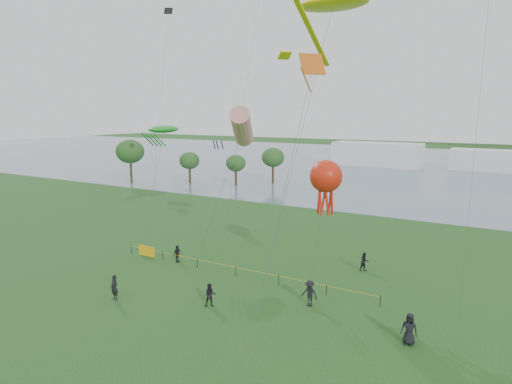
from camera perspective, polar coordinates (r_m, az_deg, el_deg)
The scene contains 17 objects.
ground_plane at distance 25.33m, azimuth -12.01°, elevation -21.92°, with size 400.00×400.00×0.00m, color #153E13.
lake at distance 117.49m, azimuth 22.04°, elevation 3.15°, with size 400.00×120.00×0.08m, color slate.
pavilion_left at distance 114.42m, azimuth 15.83°, elevation 4.85°, with size 22.00×8.00×6.00m, color white.
pavilion_right at distance 114.35m, azimuth 28.96°, elevation 3.68°, with size 18.00×7.00×5.00m, color silver.
trees at distance 83.37m, azimuth -8.83°, elevation 4.73°, with size 29.02×18.38×8.44m.
fence at distance 39.87m, azimuth -10.28°, elevation -8.60°, with size 24.07×0.07×1.05m.
spectator_a at distance 31.13m, azimuth -6.12°, elevation -13.52°, with size 0.82×0.64×1.69m, color black.
spectator_b at distance 31.22m, azimuth 7.15°, elevation -13.26°, with size 1.23×0.71×1.90m, color black.
spectator_c at distance 40.16m, azimuth -10.46°, elevation -8.10°, with size 0.94×0.39×1.60m, color black.
spectator_d at distance 27.93m, azimuth 19.76°, elevation -16.81°, with size 0.94×0.61×1.92m, color black.
spectator_f at distance 33.61m, azimuth -18.35°, elevation -11.99°, with size 0.68×0.45×1.87m, color black.
spectator_g at distance 38.50m, azimuth 14.26°, elevation -9.02°, with size 0.81×0.63×1.66m, color black.
kite_stingray at distance 34.50m, azimuth 10.10°, elevation 23.37°, with size 6.01×10.16×21.75m.
kite_windsock at distance 39.44m, azimuth -1.89°, elevation 8.64°, with size 6.14×5.08×14.12m.
kite_creature at distance 46.53m, azimuth -12.26°, elevation 8.13°, with size 3.09×8.04×12.19m.
kite_octopus at distance 32.15m, azimuth 9.32°, elevation 1.98°, with size 2.43×5.07×10.08m.
kite_delta at distance 26.30m, azimuth 7.08°, elevation 14.95°, with size 2.07×12.40×17.03m.
Camera 1 is at (14.48, -15.82, 13.49)m, focal length 30.00 mm.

